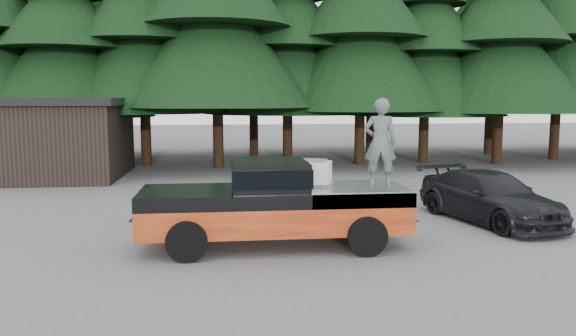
{
  "coord_description": "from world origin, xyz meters",
  "views": [
    {
      "loc": [
        -0.77,
        -12.36,
        3.26
      ],
      "look_at": [
        0.66,
        0.0,
        1.72
      ],
      "focal_mm": 35.0,
      "sensor_mm": 36.0,
      "label": 1
    }
  ],
  "objects": [
    {
      "name": "parked_car",
      "position": [
        6.26,
        1.62,
        0.67
      ],
      "size": [
        2.92,
        4.91,
        1.34
      ],
      "primitive_type": "imported",
      "rotation": [
        0.0,
        0.0,
        0.24
      ],
      "color": "black",
      "rests_on": "ground"
    },
    {
      "name": "utility_building",
      "position": [
        -9.0,
        12.0,
        1.67
      ],
      "size": [
        8.4,
        6.4,
        3.3
      ],
      "color": "black",
      "rests_on": "ground"
    },
    {
      "name": "truck_cab",
      "position": [
        0.22,
        -0.24,
        1.62
      ],
      "size": [
        1.66,
        1.9,
        0.59
      ],
      "primitive_type": "cube",
      "color": "black",
      "rests_on": "pickup_truck"
    },
    {
      "name": "air_compressor",
      "position": [
        1.23,
        -0.06,
        1.59
      ],
      "size": [
        0.92,
        0.84,
        0.51
      ],
      "primitive_type": "cube",
      "rotation": [
        0.0,
        0.0,
        -0.35
      ],
      "color": "silver",
      "rests_on": "pickup_truck"
    },
    {
      "name": "ground",
      "position": [
        0.0,
        0.0,
        0.0
      ],
      "size": [
        120.0,
        120.0,
        0.0
      ],
      "primitive_type": "plane",
      "color": "#525254",
      "rests_on": "ground"
    },
    {
      "name": "pickup_truck",
      "position": [
        0.32,
        -0.24,
        0.67
      ],
      "size": [
        6.0,
        2.04,
        1.33
      ],
      "primitive_type": null,
      "color": "#C04B19",
      "rests_on": "ground"
    },
    {
      "name": "man_on_bed",
      "position": [
        2.66,
        -0.39,
        2.3
      ],
      "size": [
        0.79,
        0.6,
        1.95
      ],
      "primitive_type": "imported",
      "rotation": [
        0.0,
        0.0,
        2.94
      ],
      "color": "#4D5354",
      "rests_on": "pickup_truck"
    },
    {
      "name": "treeline",
      "position": [
        0.42,
        17.2,
        7.72
      ],
      "size": [
        60.15,
        16.05,
        17.5
      ],
      "color": "black",
      "rests_on": "ground"
    }
  ]
}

